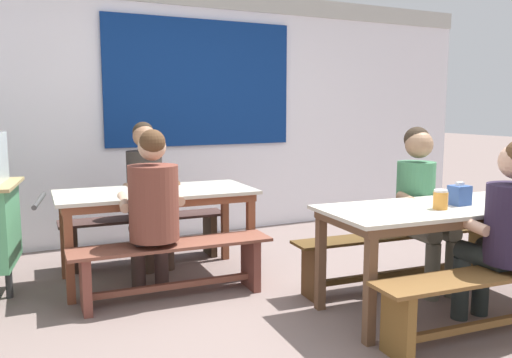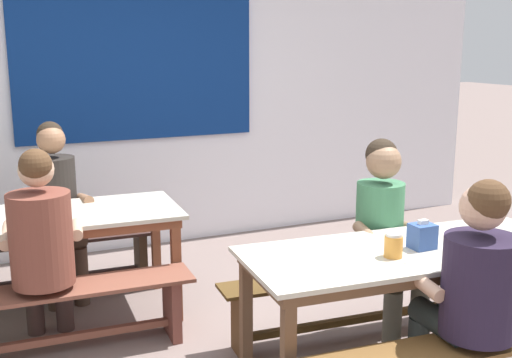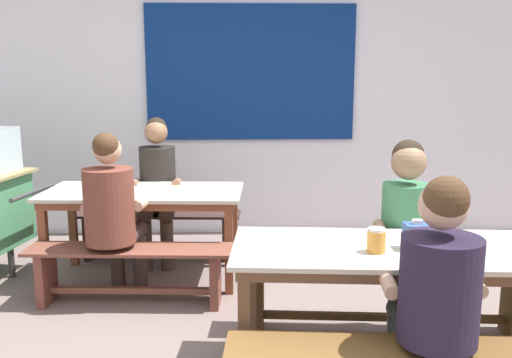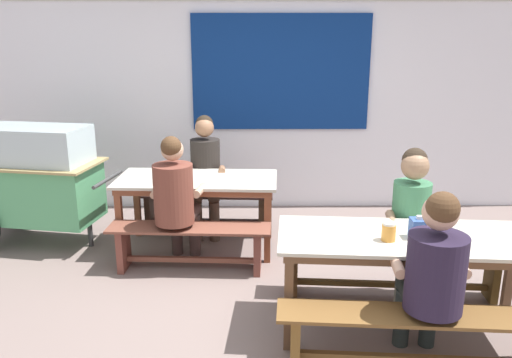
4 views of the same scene
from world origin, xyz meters
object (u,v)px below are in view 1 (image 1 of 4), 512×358
bench_near_front (506,292)px  condiment_jar (441,200)px  bench_far_back (145,232)px  person_near_front (508,224)px  person_right_near_table (421,198)px  tissue_box (459,195)px  dining_table_near (450,215)px  bench_far_front (173,262)px  bench_near_back (402,251)px  dining_table_far (156,200)px  person_center_facing (147,185)px  person_left_back_turned (153,205)px

bench_near_front → condiment_jar: 0.68m
bench_far_back → person_near_front: bearing=-56.7°
person_right_near_table → bench_near_front: bearing=-100.9°
tissue_box → condiment_jar: size_ratio=1.23×
dining_table_near → bench_far_back: dining_table_near is taller
person_near_front → bench_near_front: bearing=-130.4°
bench_far_front → person_near_front: person_near_front is taller
bench_near_back → bench_far_front: bearing=163.8°
bench_far_front → tissue_box: bearing=-30.9°
dining_table_far → tissue_box: bearing=-42.2°
bench_far_front → condiment_jar: bearing=-35.9°
dining_table_near → bench_far_back: 2.63m
dining_table_far → person_right_near_table: 2.10m
person_right_near_table → dining_table_near: bearing=-108.2°
bench_far_back → person_center_facing: size_ratio=1.17×
bench_far_front → dining_table_far: bearing=87.1°
dining_table_near → bench_near_front: size_ratio=1.03×
bench_far_front → person_left_back_turned: bearing=151.7°
bench_near_front → bench_far_front: bearing=137.3°
bench_near_back → condiment_jar: bearing=-110.2°
person_right_near_table → tissue_box: 0.48m
bench_near_back → tissue_box: size_ratio=11.69×
condiment_jar → person_near_front: bearing=-64.0°
bench_near_front → person_right_near_table: size_ratio=1.47×
dining_table_far → person_near_front: (1.66, -1.97, 0.04)m
dining_table_near → bench_far_back: size_ratio=1.27×
bench_far_back → person_left_back_turned: (-0.17, -0.95, 0.43)m
person_center_facing → person_near_front: (1.62, -2.42, -0.02)m
bench_near_front → person_left_back_turned: 2.40m
person_right_near_table → tissue_box: person_right_near_table is taller
person_near_front → condiment_jar: bearing=116.0°
dining_table_near → person_center_facing: (-1.61, 1.96, 0.05)m
person_center_facing → tissue_box: 2.59m
tissue_box → bench_near_back: bearing=91.0°
bench_far_back → bench_near_front: bearing=-57.9°
person_right_near_table → tissue_box: bearing=-101.4°
bench_near_back → person_right_near_table: person_right_near_table is taller
person_center_facing → bench_far_front: bearing=-94.1°
bench_near_back → person_near_front: (-0.03, -0.96, 0.42)m
dining_table_near → bench_near_back: (0.04, 0.51, -0.39)m
dining_table_far → person_near_front: size_ratio=1.31×
dining_table_far → person_near_front: person_near_front is taller
bench_far_front → person_center_facing: bearing=85.9°
dining_table_far → bench_near_front: dining_table_far is taller
person_center_facing → person_near_front: 2.91m
bench_near_back → tissue_box: (0.01, -0.54, 0.53)m
bench_far_back → tissue_box: bearing=-50.8°
dining_table_far → bench_near_front: (1.61, -2.02, -0.38)m
bench_far_front → person_center_facing: 1.05m
dining_table_far → person_right_near_table: size_ratio=1.27×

